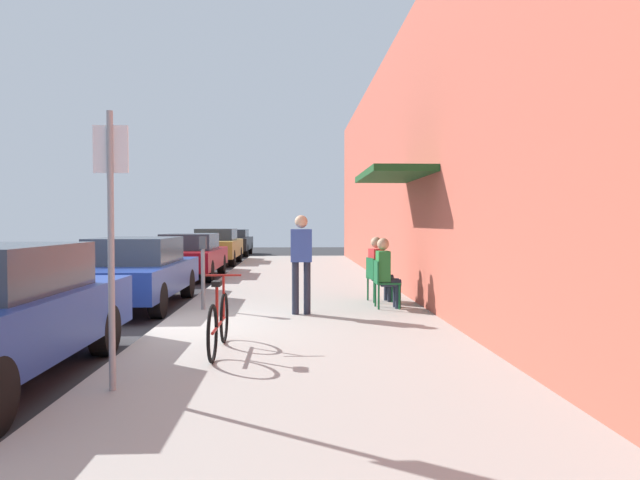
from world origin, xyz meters
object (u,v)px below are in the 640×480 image
(bicycle_0, at_px, (219,323))
(seated_patron_1, at_px, (379,267))
(parked_car_4, at_px, (233,242))
(cafe_chair_1, at_px, (376,276))
(seated_patron_0, at_px, (386,270))
(parking_meter, at_px, (203,267))
(parked_car_2, at_px, (190,255))
(cafe_chair_0, at_px, (383,281))
(pedestrian_standing, at_px, (301,256))
(parked_car_3, at_px, (216,246))
(parked_car_1, at_px, (135,271))
(street_sign, at_px, (111,228))

(bicycle_0, height_order, seated_patron_1, seated_patron_1)
(parked_car_4, bearing_deg, cafe_chair_1, -75.13)
(bicycle_0, distance_m, seated_patron_0, 4.29)
(parking_meter, distance_m, cafe_chair_1, 3.41)
(parked_car_2, distance_m, cafe_chair_0, 8.55)
(cafe_chair_0, xyz_separation_m, cafe_chair_1, (0.00, 0.86, 0.00))
(seated_patron_0, distance_m, pedestrian_standing, 1.72)
(pedestrian_standing, bearing_deg, parking_meter, 160.83)
(parked_car_3, height_order, parking_meter, parked_car_3)
(cafe_chair_0, bearing_deg, parked_car_3, 110.57)
(bicycle_0, xyz_separation_m, pedestrian_standing, (1.04, 2.76, 0.64))
(bicycle_0, relative_size, cafe_chair_0, 1.97)
(parked_car_1, xyz_separation_m, seated_patron_1, (4.89, -0.29, 0.10))
(parked_car_1, relative_size, parked_car_2, 1.00)
(parked_car_2, distance_m, seated_patron_1, 7.89)
(parked_car_3, xyz_separation_m, seated_patron_0, (4.89, -12.88, 0.06))
(cafe_chair_1, bearing_deg, seated_patron_1, 11.19)
(parked_car_3, height_order, cafe_chair_1, parked_car_3)
(parked_car_1, height_order, parking_meter, parking_meter)
(parked_car_1, bearing_deg, cafe_chair_0, -13.57)
(parked_car_1, height_order, cafe_chair_0, parked_car_1)
(parked_car_2, bearing_deg, parked_car_4, 90.00)
(seated_patron_1, bearing_deg, parked_car_3, 112.17)
(cafe_chair_0, bearing_deg, parking_meter, -179.64)
(parked_car_4, bearing_deg, parked_car_3, -90.00)
(parked_car_2, bearing_deg, pedestrian_standing, -66.66)
(parked_car_3, relative_size, seated_patron_1, 3.41)
(parking_meter, bearing_deg, parked_car_1, 142.57)
(parking_meter, bearing_deg, parked_car_3, 96.85)
(parked_car_1, xyz_separation_m, cafe_chair_0, (4.83, -1.17, -0.09))
(parked_car_2, distance_m, parking_meter, 7.25)
(parked_car_1, height_order, parked_car_3, parked_car_3)
(seated_patron_0, relative_size, seated_patron_1, 1.00)
(street_sign, xyz_separation_m, cafe_chair_1, (3.33, 5.77, -1.02))
(parking_meter, bearing_deg, cafe_chair_1, 15.04)
(parked_car_3, height_order, pedestrian_standing, pedestrian_standing)
(cafe_chair_1, bearing_deg, parking_meter, -164.96)
(parking_meter, relative_size, street_sign, 0.51)
(parked_car_1, bearing_deg, bicycle_0, -63.39)
(parked_car_3, distance_m, bicycle_0, 16.43)
(parked_car_1, bearing_deg, seated_patron_1, -3.43)
(parked_car_1, distance_m, parked_car_2, 5.89)
(cafe_chair_0, height_order, seated_patron_0, seated_patron_0)
(parking_meter, bearing_deg, seated_patron_0, 0.37)
(street_sign, height_order, cafe_chair_1, street_sign)
(parking_meter, relative_size, pedestrian_standing, 0.78)
(parked_car_2, height_order, parked_car_4, parked_car_2)
(parked_car_3, bearing_deg, bicycle_0, -82.01)
(cafe_chair_1, bearing_deg, parked_car_2, 127.96)
(parked_car_4, bearing_deg, seated_patron_0, -75.60)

